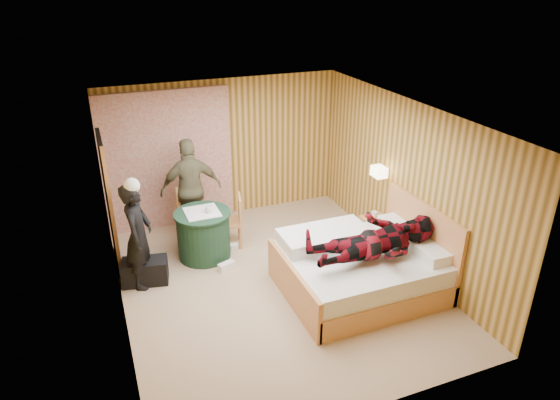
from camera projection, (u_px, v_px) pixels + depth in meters
name	position (u px, v px, depth m)	size (l,w,h in m)	color
floor	(274.00, 283.00, 7.26)	(4.20, 5.00, 0.01)	tan
ceiling	(273.00, 115.00, 6.21)	(4.20, 5.00, 0.01)	white
wall_back	(224.00, 150.00, 8.84)	(4.20, 0.02, 2.50)	tan
wall_left	(112.00, 233.00, 6.03)	(0.02, 5.00, 2.50)	tan
wall_right	(405.00, 183.00, 7.44)	(0.02, 5.00, 2.50)	tan
curtain	(168.00, 161.00, 8.47)	(2.20, 0.08, 2.40)	beige
doorway	(109.00, 204.00, 7.32)	(0.06, 0.90, 2.05)	black
wall_lamp	(379.00, 172.00, 7.74)	(0.26, 0.24, 0.16)	gold
bed	(363.00, 267.00, 7.02)	(2.16, 1.70, 1.17)	#E18E5C
nightstand	(377.00, 235.00, 8.01)	(0.41, 0.56, 0.54)	#E18E5C
round_table	(204.00, 234.00, 7.79)	(0.88, 0.88, 0.78)	#1C3D27
chair_far	(192.00, 208.00, 8.30)	(0.54, 0.54, 0.93)	#E18E5C
chair_near	(234.00, 217.00, 8.07)	(0.47, 0.47, 0.87)	#E18E5C
duffel_bag	(145.00, 271.00, 7.21)	(0.64, 0.34, 0.36)	black
sneaker_left	(226.00, 266.00, 7.57)	(0.25, 0.10, 0.11)	white
sneaker_right	(230.00, 247.00, 8.07)	(0.27, 0.11, 0.12)	white
woman_standing	(138.00, 236.00, 6.92)	(0.57, 0.38, 1.57)	black
man_at_table	(191.00, 189.00, 8.22)	(1.01, 0.42, 1.72)	#6A6547
man_on_bed	(377.00, 232.00, 6.55)	(1.77, 0.67, 0.86)	maroon
book_lower	(380.00, 221.00, 7.86)	(0.17, 0.22, 0.02)	white
book_upper	(380.00, 220.00, 7.85)	(0.16, 0.22, 0.02)	white
cup_nightstand	(374.00, 214.00, 7.99)	(0.10, 0.10, 0.09)	white
cup_table	(209.00, 209.00, 7.60)	(0.12, 0.12, 0.10)	white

